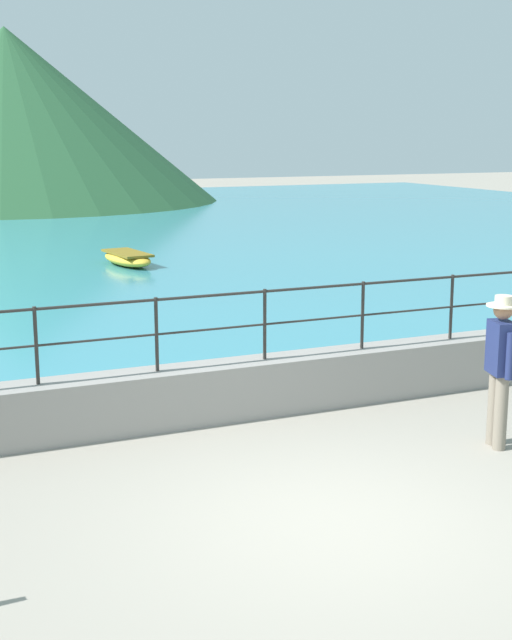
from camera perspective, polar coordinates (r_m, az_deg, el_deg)
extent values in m
plane|color=gray|center=(8.35, 5.26, -12.77)|extent=(120.00, 120.00, 0.00)
cube|color=gray|center=(10.95, -2.83, -4.69)|extent=(20.00, 0.56, 0.70)
cylinder|color=#282623|center=(10.22, -14.07, -1.63)|extent=(0.04, 0.04, 0.90)
cylinder|color=#282623|center=(10.53, -6.47, -0.94)|extent=(0.04, 0.04, 0.90)
cylinder|color=#282623|center=(11.02, 0.57, -0.28)|extent=(0.04, 0.04, 0.90)
cylinder|color=#282623|center=(11.66, 6.93, 0.31)|extent=(0.04, 0.04, 0.90)
cylinder|color=#282623|center=(12.43, 12.56, 0.84)|extent=(0.04, 0.04, 0.90)
cylinder|color=#282623|center=(10.67, -2.89, 1.60)|extent=(18.40, 0.04, 0.04)
cylinder|color=#282623|center=(10.75, -2.87, -0.60)|extent=(18.40, 0.03, 0.03)
cone|color=#285633|center=(47.81, -15.75, 12.63)|extent=(21.37, 21.37, 8.79)
cylinder|color=slate|center=(10.27, 15.59, -5.82)|extent=(0.15, 0.15, 0.86)
cylinder|color=slate|center=(10.42, 15.19, -5.53)|extent=(0.15, 0.15, 0.86)
cube|color=navy|center=(10.15, 15.62, -1.74)|extent=(0.31, 0.41, 0.60)
cylinder|color=navy|center=(9.95, 16.16, -2.28)|extent=(0.09, 0.09, 0.52)
cylinder|color=navy|center=(10.38, 15.07, -1.64)|extent=(0.09, 0.09, 0.52)
sphere|color=#9E7051|center=(10.06, 15.76, 0.64)|extent=(0.22, 0.22, 0.22)
cylinder|color=beige|center=(10.05, 15.77, 0.92)|extent=(0.38, 0.38, 0.02)
cylinder|color=beige|center=(10.04, 15.79, 1.25)|extent=(0.20, 0.20, 0.10)
ellipsoid|color=gold|center=(23.68, -8.34, 3.96)|extent=(1.18, 2.39, 0.36)
cube|color=brown|center=(23.66, -8.35, 4.32)|extent=(0.99, 1.92, 0.06)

